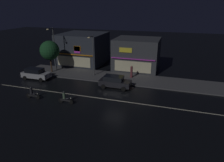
% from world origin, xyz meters
% --- Properties ---
extents(ground_plane, '(140.00, 140.00, 0.00)m').
position_xyz_m(ground_plane, '(0.00, 0.00, 0.00)').
color(ground_plane, black).
extents(lane_divider_stripe, '(33.73, 0.16, 0.01)m').
position_xyz_m(lane_divider_stripe, '(0.00, 0.00, 0.01)').
color(lane_divider_stripe, beige).
rests_on(lane_divider_stripe, ground).
extents(sidewalk_far, '(35.51, 5.11, 0.14)m').
position_xyz_m(sidewalk_far, '(0.00, 7.70, 0.07)').
color(sidewalk_far, '#4C4C4F').
rests_on(sidewalk_far, ground).
extents(storefront_left_block, '(7.54, 6.73, 5.38)m').
position_xyz_m(storefront_left_block, '(-0.00, 13.53, 2.69)').
color(storefront_left_block, '#383A3F').
rests_on(storefront_left_block, ground).
extents(storefront_center_block, '(8.01, 8.51, 5.72)m').
position_xyz_m(storefront_center_block, '(-10.65, 14.42, 2.86)').
color(storefront_center_block, '#2D333D').
rests_on(storefront_center_block, ground).
extents(streetlamp_west, '(0.44, 1.64, 7.19)m').
position_xyz_m(streetlamp_west, '(-12.95, 7.99, 4.38)').
color(streetlamp_west, '#47494C').
rests_on(streetlamp_west, sidewalk_far).
extents(streetlamp_mid, '(0.44, 1.64, 6.34)m').
position_xyz_m(streetlamp_mid, '(-5.72, 7.34, 3.93)').
color(streetlamp_mid, '#47494C').
rests_on(streetlamp_mid, sidewalk_far).
extents(pedestrian_on_sidewalk, '(0.37, 0.37, 1.96)m').
position_xyz_m(pedestrian_on_sidewalk, '(0.28, 8.28, 1.05)').
color(pedestrian_on_sidewalk, brown).
rests_on(pedestrian_on_sidewalk, sidewalk_far).
extents(street_tree, '(3.15, 3.15, 5.22)m').
position_xyz_m(street_tree, '(-13.17, 7.07, 3.77)').
color(street_tree, '#473323').
rests_on(street_tree, sidewalk_far).
extents(parked_car_near_kerb, '(4.30, 1.98, 1.67)m').
position_xyz_m(parked_car_near_kerb, '(-1.09, 3.89, 0.87)').
color(parked_car_near_kerb, black).
rests_on(parked_car_near_kerb, ground).
extents(parked_car_trailing, '(4.30, 1.98, 1.67)m').
position_xyz_m(parked_car_trailing, '(-13.67, 3.60, 0.87)').
color(parked_car_trailing, '#9EA0A5').
rests_on(parked_car_trailing, ground).
extents(motorcycle_lead, '(1.90, 0.60, 1.52)m').
position_xyz_m(motorcycle_lead, '(-5.14, -2.48, 0.63)').
color(motorcycle_lead, black).
rests_on(motorcycle_lead, ground).
extents(motorcycle_following, '(1.90, 0.60, 1.52)m').
position_xyz_m(motorcycle_following, '(-9.58, -2.54, 0.63)').
color(motorcycle_following, black).
rests_on(motorcycle_following, ground).
extents(traffic_cone, '(0.36, 0.36, 0.55)m').
position_xyz_m(traffic_cone, '(-0.26, 4.55, 0.28)').
color(traffic_cone, orange).
rests_on(traffic_cone, ground).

